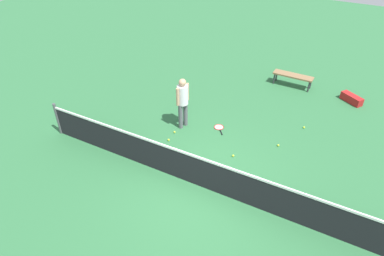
% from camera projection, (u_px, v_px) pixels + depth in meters
% --- Properties ---
extents(ground_plane, '(40.00, 40.00, 0.00)m').
position_uv_depth(ground_plane, '(203.00, 187.00, 8.76)').
color(ground_plane, '#2D6B3D').
extents(court_net, '(10.09, 0.09, 1.07)m').
position_uv_depth(court_net, '(203.00, 173.00, 8.46)').
color(court_net, '#4C4C51').
rests_on(court_net, ground_plane).
extents(player_near_side, '(0.42, 0.53, 1.70)m').
position_uv_depth(player_near_side, '(183.00, 99.00, 10.40)').
color(player_near_side, '#595960').
rests_on(player_near_side, ground_plane).
extents(tennis_racket_near_player, '(0.50, 0.56, 0.03)m').
position_uv_depth(tennis_racket_near_player, '(219.00, 128.00, 10.89)').
color(tennis_racket_near_player, red).
rests_on(tennis_racket_near_player, ground_plane).
extents(tennis_ball_near_player, '(0.07, 0.07, 0.07)m').
position_uv_depth(tennis_ball_near_player, '(278.00, 145.00, 10.12)').
color(tennis_ball_near_player, '#C6E033').
rests_on(tennis_ball_near_player, ground_plane).
extents(tennis_ball_by_net, '(0.07, 0.07, 0.07)m').
position_uv_depth(tennis_ball_by_net, '(233.00, 156.00, 9.72)').
color(tennis_ball_by_net, '#C6E033').
rests_on(tennis_ball_by_net, ground_plane).
extents(tennis_ball_midcourt, '(0.07, 0.07, 0.07)m').
position_uv_depth(tennis_ball_midcourt, '(169.00, 140.00, 10.33)').
color(tennis_ball_midcourt, '#C6E033').
rests_on(tennis_ball_midcourt, ground_plane).
extents(tennis_ball_baseline, '(0.07, 0.07, 0.07)m').
position_uv_depth(tennis_ball_baseline, '(242.00, 179.00, 8.95)').
color(tennis_ball_baseline, '#C6E033').
rests_on(tennis_ball_baseline, ground_plane).
extents(tennis_ball_stray_left, '(0.07, 0.07, 0.07)m').
position_uv_depth(tennis_ball_stray_left, '(304.00, 127.00, 10.87)').
color(tennis_ball_stray_left, '#C6E033').
rests_on(tennis_ball_stray_left, ground_plane).
extents(tennis_ball_stray_right, '(0.07, 0.07, 0.07)m').
position_uv_depth(tennis_ball_stray_right, '(175.00, 132.00, 10.66)').
color(tennis_ball_stray_right, '#C6E033').
rests_on(tennis_ball_stray_right, ground_plane).
extents(courtside_bench, '(1.51, 0.43, 0.48)m').
position_uv_depth(courtside_bench, '(293.00, 76.00, 12.95)').
color(courtside_bench, olive).
rests_on(courtside_bench, ground_plane).
extents(equipment_bag, '(0.82, 0.68, 0.28)m').
position_uv_depth(equipment_bag, '(351.00, 98.00, 12.16)').
color(equipment_bag, '#B21E1E').
rests_on(equipment_bag, ground_plane).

